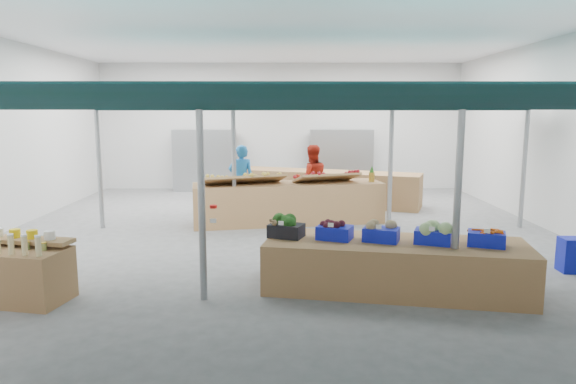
# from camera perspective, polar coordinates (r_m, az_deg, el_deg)

# --- Properties ---
(floor) EXTENTS (13.00, 13.00, 0.00)m
(floor) POSITION_cam_1_polar(r_m,az_deg,el_deg) (11.20, -1.05, -4.54)
(floor) COLOR #5F5F62
(floor) RESTS_ON ground
(hall) EXTENTS (13.00, 13.00, 13.00)m
(hall) POSITION_cam_1_polar(r_m,az_deg,el_deg) (12.33, -1.01, 9.10)
(hall) COLOR silver
(hall) RESTS_ON ground
(pole_grid) EXTENTS (10.00, 4.60, 3.00)m
(pole_grid) POSITION_cam_1_polar(r_m,az_deg,el_deg) (9.20, 3.48, 3.95)
(pole_grid) COLOR gray
(pole_grid) RESTS_ON floor
(awnings) EXTENTS (9.50, 7.08, 0.30)m
(awnings) POSITION_cam_1_polar(r_m,az_deg,el_deg) (9.16, 3.53, 9.99)
(awnings) COLOR #0B302D
(awnings) RESTS_ON pole_grid
(back_shelving_left) EXTENTS (2.00, 0.50, 2.00)m
(back_shelving_left) POSITION_cam_1_polar(r_m,az_deg,el_deg) (17.17, -9.21, 3.44)
(back_shelving_left) COLOR #B23F33
(back_shelving_left) RESTS_ON floor
(back_shelving_right) EXTENTS (2.00, 0.50, 2.00)m
(back_shelving_right) POSITION_cam_1_polar(r_m,az_deg,el_deg) (17.07, 5.92, 3.47)
(back_shelving_right) COLOR #B23F33
(back_shelving_right) RESTS_ON floor
(bottle_shelf) EXTENTS (1.78, 1.31, 1.02)m
(bottle_shelf) POSITION_cam_1_polar(r_m,az_deg,el_deg) (8.21, -28.52, -7.72)
(bottle_shelf) COLOR #956841
(bottle_shelf) RESTS_ON floor
(veg_counter) EXTENTS (3.93, 1.92, 0.73)m
(veg_counter) POSITION_cam_1_polar(r_m,az_deg,el_deg) (7.77, 11.77, -8.04)
(veg_counter) COLOR #956841
(veg_counter) RESTS_ON floor
(fruit_counter) EXTENTS (4.55, 1.80, 0.95)m
(fruit_counter) POSITION_cam_1_polar(r_m,az_deg,el_deg) (12.10, 0.05, -1.22)
(fruit_counter) COLOR #956841
(fruit_counter) RESTS_ON floor
(far_counter) EXTENTS (5.27, 2.82, 0.94)m
(far_counter) POSITION_cam_1_polar(r_m,az_deg,el_deg) (14.61, 4.30, 0.49)
(far_counter) COLOR #956841
(far_counter) RESTS_ON floor
(crate_stack) EXTENTS (0.48, 0.35, 0.57)m
(crate_stack) POSITION_cam_1_polar(r_m,az_deg,el_deg) (9.69, 29.25, -6.12)
(crate_stack) COLOR #101AB3
(crate_stack) RESTS_ON floor
(vendor_left) EXTENTS (0.71, 0.53, 1.77)m
(vendor_left) POSITION_cam_1_polar(r_m,az_deg,el_deg) (13.17, -5.21, 1.38)
(vendor_left) COLOR #1C6BB9
(vendor_left) RESTS_ON floor
(vendor_right) EXTENTS (0.96, 0.81, 1.77)m
(vendor_right) POSITION_cam_1_polar(r_m,az_deg,el_deg) (13.14, 2.63, 1.39)
(vendor_right) COLOR #AC2315
(vendor_right) RESTS_ON floor
(crate_broccoli) EXTENTS (0.59, 0.51, 0.35)m
(crate_broccoli) POSITION_cam_1_polar(r_m,az_deg,el_deg) (7.75, -0.20, -3.88)
(crate_broccoli) COLOR black
(crate_broccoli) RESTS_ON veg_counter
(crate_beets) EXTENTS (0.59, 0.51, 0.29)m
(crate_beets) POSITION_cam_1_polar(r_m,az_deg,el_deg) (7.66, 5.21, -4.26)
(crate_beets) COLOR #101AB3
(crate_beets) RESTS_ON veg_counter
(crate_celeriac) EXTENTS (0.59, 0.51, 0.31)m
(crate_celeriac) POSITION_cam_1_polar(r_m,az_deg,el_deg) (7.63, 10.32, -4.33)
(crate_celeriac) COLOR #101AB3
(crate_celeriac) RESTS_ON veg_counter
(crate_cabbage) EXTENTS (0.59, 0.51, 0.35)m
(crate_cabbage) POSITION_cam_1_polar(r_m,az_deg,el_deg) (7.67, 15.81, -4.36)
(crate_cabbage) COLOR #101AB3
(crate_cabbage) RESTS_ON veg_counter
(crate_carrots) EXTENTS (0.59, 0.51, 0.29)m
(crate_carrots) POSITION_cam_1_polar(r_m,az_deg,el_deg) (7.79, 21.18, -4.78)
(crate_carrots) COLOR #101AB3
(crate_carrots) RESTS_ON veg_counter
(sparrow) EXTENTS (0.12, 0.09, 0.11)m
(sparrow) POSITION_cam_1_polar(r_m,az_deg,el_deg) (7.63, -1.60, -3.39)
(sparrow) COLOR brown
(sparrow) RESTS_ON crate_broccoli
(pole_ribbon) EXTENTS (0.12, 0.12, 0.28)m
(pole_ribbon) POSITION_cam_1_polar(r_m,az_deg,el_deg) (8.31, -8.30, -1.77)
(pole_ribbon) COLOR #B3100B
(pole_ribbon) RESTS_ON pole_grid
(apple_heap_yellow) EXTENTS (2.02, 1.30, 0.27)m
(apple_heap_yellow) POSITION_cam_1_polar(r_m,az_deg,el_deg) (11.76, -4.92, 1.60)
(apple_heap_yellow) COLOR #997247
(apple_heap_yellow) RESTS_ON fruit_counter
(apple_heap_red) EXTENTS (1.65, 1.17, 0.27)m
(apple_heap_red) POSITION_cam_1_polar(r_m,az_deg,el_deg) (12.09, 4.33, 1.82)
(apple_heap_red) COLOR #997247
(apple_heap_red) RESTS_ON fruit_counter
(pineapple) EXTENTS (0.14, 0.14, 0.39)m
(pineapple) POSITION_cam_1_polar(r_m,az_deg,el_deg) (12.42, 9.29, 1.98)
(pineapple) COLOR #8C6019
(pineapple) RESTS_ON fruit_counter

